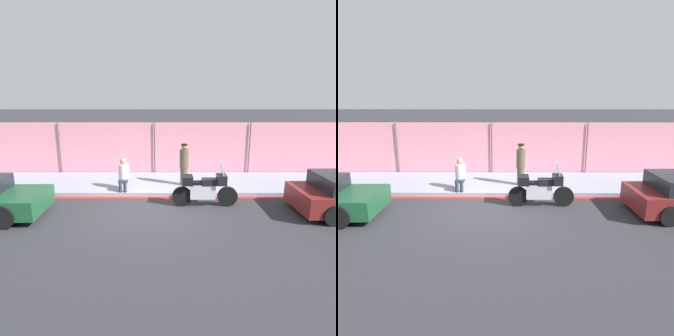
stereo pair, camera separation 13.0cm
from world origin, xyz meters
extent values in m
plane|color=#2D2D33|center=(0.00, 0.00, 0.00)|extent=(120.00, 120.00, 0.00)
cube|color=#8E93A3|center=(0.00, 2.85, 0.08)|extent=(32.74, 3.01, 0.15)
cube|color=red|center=(0.00, 1.25, 0.00)|extent=(32.74, 0.18, 0.01)
cube|color=pink|center=(0.00, 4.45, 1.24)|extent=(31.11, 0.08, 2.49)
cylinder|color=#4C4C51|center=(-4.41, 4.35, 1.24)|extent=(0.05, 0.05, 2.49)
cylinder|color=#4C4C51|center=(0.00, 4.35, 1.24)|extent=(0.05, 0.05, 2.49)
cylinder|color=#4C4C51|center=(4.41, 4.35, 1.24)|extent=(0.05, 0.05, 2.49)
cylinder|color=black|center=(2.68, 0.43, 0.34)|extent=(0.69, 0.14, 0.69)
cylinder|color=black|center=(1.11, 0.44, 0.34)|extent=(0.69, 0.14, 0.69)
cube|color=silver|center=(1.82, 0.44, 0.53)|extent=(0.87, 0.28, 0.51)
cube|color=black|center=(2.04, 0.44, 0.87)|extent=(0.52, 0.31, 0.22)
cube|color=black|center=(1.72, 0.44, 0.83)|extent=(0.60, 0.28, 0.10)
cube|color=black|center=(2.44, 0.43, 0.95)|extent=(0.32, 0.48, 0.34)
cube|color=silver|center=(2.44, 0.43, 1.33)|extent=(0.11, 0.42, 0.42)
cube|color=black|center=(1.28, 0.44, 0.93)|extent=(0.36, 0.51, 0.30)
cylinder|color=brown|center=(1.27, 2.39, 0.52)|extent=(0.30, 0.30, 0.73)
cylinder|color=brown|center=(1.27, 2.39, 1.25)|extent=(0.36, 0.36, 0.73)
sphere|color=#A37556|center=(1.27, 2.39, 1.73)|extent=(0.23, 0.23, 0.23)
cylinder|color=black|center=(1.27, 2.39, 1.82)|extent=(0.26, 0.26, 0.05)
cylinder|color=#2D3342|center=(-1.18, 1.45, 0.35)|extent=(0.13, 0.13, 0.39)
cylinder|color=#2D3342|center=(-1.00, 1.45, 0.35)|extent=(0.13, 0.13, 0.39)
cube|color=#2D3342|center=(-1.09, 1.65, 0.54)|extent=(0.34, 0.39, 0.10)
cylinder|color=white|center=(-1.09, 1.84, 0.87)|extent=(0.40, 0.40, 0.55)
sphere|color=tan|center=(-1.09, 1.84, 1.27)|extent=(0.25, 0.25, 0.25)
cylinder|color=black|center=(-4.16, 0.38, 0.36)|extent=(0.72, 0.23, 0.71)
cylinder|color=black|center=(-4.14, -1.36, 0.36)|extent=(0.72, 0.23, 0.71)
cylinder|color=black|center=(5.46, 0.66, 0.32)|extent=(0.64, 0.24, 0.64)
cylinder|color=black|center=(5.51, -1.14, 0.32)|extent=(0.64, 0.24, 0.64)
camera|label=1|loc=(0.62, -9.34, 3.85)|focal=32.00mm
camera|label=2|loc=(0.75, -9.34, 3.85)|focal=32.00mm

